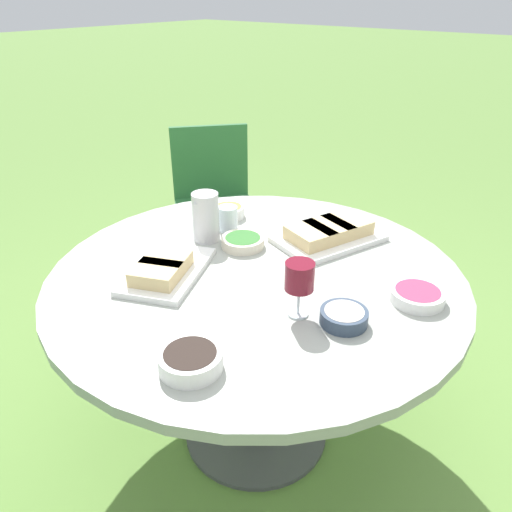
# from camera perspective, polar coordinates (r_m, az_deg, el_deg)

# --- Properties ---
(ground_plane) EXTENTS (40.00, 40.00, 0.00)m
(ground_plane) POSITION_cam_1_polar(r_m,az_deg,el_deg) (2.13, 0.00, -19.28)
(ground_plane) COLOR #668E42
(dining_table) EXTENTS (1.37, 1.37, 0.74)m
(dining_table) POSITION_cam_1_polar(r_m,az_deg,el_deg) (1.71, 0.00, -4.87)
(dining_table) COLOR #4C4C51
(dining_table) RESTS_ON ground_plane
(chair_near_left) EXTENTS (0.61, 0.60, 0.89)m
(chair_near_left) POSITION_cam_1_polar(r_m,az_deg,el_deg) (2.90, -4.90, 7.10)
(chair_near_left) COLOR #2D6B38
(chair_near_left) RESTS_ON ground_plane
(water_pitcher) EXTENTS (0.11, 0.10, 0.18)m
(water_pitcher) POSITION_cam_1_polar(r_m,az_deg,el_deg) (1.84, -5.77, 4.47)
(water_pitcher) COLOR silver
(water_pitcher) RESTS_ON dining_table
(wine_glass) EXTENTS (0.08, 0.08, 0.17)m
(wine_glass) POSITION_cam_1_polar(r_m,az_deg,el_deg) (1.39, 5.00, -2.49)
(wine_glass) COLOR silver
(wine_glass) RESTS_ON dining_table
(platter_bread_main) EXTENTS (0.44, 0.35, 0.07)m
(platter_bread_main) POSITION_cam_1_polar(r_m,az_deg,el_deg) (1.86, 8.31, 2.60)
(platter_bread_main) COLOR white
(platter_bread_main) RESTS_ON dining_table
(platter_charcuterie) EXTENTS (0.41, 0.35, 0.07)m
(platter_charcuterie) POSITION_cam_1_polar(r_m,az_deg,el_deg) (1.64, -10.44, -1.54)
(platter_charcuterie) COLOR white
(platter_charcuterie) RESTS_ON dining_table
(bowl_fries) EXTENTS (0.13, 0.13, 0.05)m
(bowl_fries) POSITION_cam_1_polar(r_m,az_deg,el_deg) (2.05, -3.16, 5.18)
(bowl_fries) COLOR white
(bowl_fries) RESTS_ON dining_table
(bowl_salad) EXTENTS (0.16, 0.16, 0.04)m
(bowl_salad) POSITION_cam_1_polar(r_m,az_deg,el_deg) (1.81, -1.52, 1.69)
(bowl_salad) COLOR beige
(bowl_salad) RESTS_ON dining_table
(bowl_olives) EXTENTS (0.16, 0.16, 0.05)m
(bowl_olives) POSITION_cam_1_polar(r_m,az_deg,el_deg) (1.26, -7.50, -11.64)
(bowl_olives) COLOR white
(bowl_olives) RESTS_ON dining_table
(bowl_dip_red) EXTENTS (0.16, 0.16, 0.04)m
(bowl_dip_red) POSITION_cam_1_polar(r_m,az_deg,el_deg) (1.58, 17.95, -4.26)
(bowl_dip_red) COLOR white
(bowl_dip_red) RESTS_ON dining_table
(bowl_dip_cream) EXTENTS (0.14, 0.14, 0.04)m
(bowl_dip_cream) POSITION_cam_1_polar(r_m,az_deg,el_deg) (1.42, 10.01, -6.79)
(bowl_dip_cream) COLOR #334256
(bowl_dip_cream) RESTS_ON dining_table
(cup_water_near) EXTENTS (0.08, 0.08, 0.10)m
(cup_water_near) POSITION_cam_1_polar(r_m,az_deg,el_deg) (1.93, -3.23, 4.29)
(cup_water_near) COLOR silver
(cup_water_near) RESTS_ON dining_table
(handbag) EXTENTS (0.30, 0.14, 0.37)m
(handbag) POSITION_cam_1_polar(r_m,az_deg,el_deg) (2.96, -17.66, -2.26)
(handbag) COLOR brown
(handbag) RESTS_ON ground_plane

